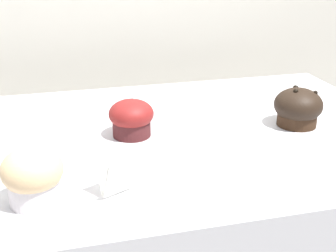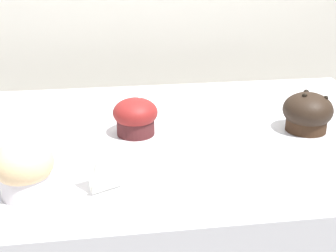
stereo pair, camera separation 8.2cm
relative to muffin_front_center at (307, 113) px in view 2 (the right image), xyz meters
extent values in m
cube|color=beige|center=(-0.28, 0.62, -0.03)|extent=(3.20, 0.10, 1.80)
cylinder|color=#342114|center=(0.00, 0.00, -0.02)|extent=(0.08, 0.08, 0.04)
ellipsoid|color=black|center=(0.00, 0.00, 0.01)|extent=(0.10, 0.10, 0.07)
sphere|color=black|center=(0.00, 0.03, 0.03)|extent=(0.01, 0.01, 0.01)
sphere|color=black|center=(-0.01, -0.01, 0.04)|extent=(0.01, 0.01, 0.01)
sphere|color=black|center=(0.03, -0.01, 0.03)|extent=(0.01, 0.01, 0.01)
cylinder|color=#491C1E|center=(-0.33, 0.03, -0.01)|extent=(0.07, 0.07, 0.04)
ellipsoid|color=maroon|center=(-0.33, 0.03, 0.01)|extent=(0.09, 0.09, 0.05)
sphere|color=white|center=(-0.32, 0.04, 0.03)|extent=(0.01, 0.01, 0.01)
cylinder|color=white|center=(-0.51, -0.17, -0.01)|extent=(0.07, 0.07, 0.05)
ellipsoid|color=#E2BA85|center=(-0.51, -0.17, 0.02)|extent=(0.09, 0.09, 0.07)
cylinder|color=beige|center=(-0.56, 0.02, -0.03)|extent=(0.20, 0.20, 0.01)
torus|color=beige|center=(-0.56, 0.02, -0.03)|extent=(0.20, 0.20, 0.01)
cube|color=white|center=(-0.40, -0.17, 0.00)|extent=(0.05, 0.04, 0.06)
cube|color=silver|center=(-0.39, -0.19, 0.00)|extent=(0.05, 0.04, 0.06)
camera|label=1|loc=(-0.47, -0.78, 0.32)|focal=50.00mm
camera|label=2|loc=(-0.39, -0.80, 0.32)|focal=50.00mm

